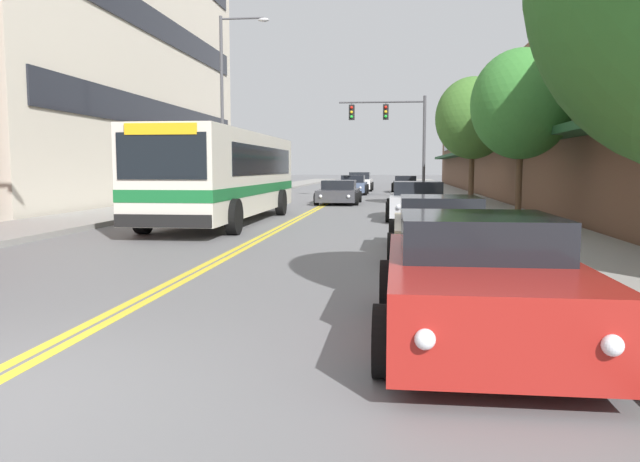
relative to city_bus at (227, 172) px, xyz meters
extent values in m
plane|color=slate|center=(2.19, 20.70, -1.68)|extent=(240.00, 240.00, 0.00)
cube|color=gray|center=(-4.93, 20.70, -1.60)|extent=(3.25, 106.00, 0.16)
cube|color=gray|center=(9.32, 20.70, -1.60)|extent=(3.25, 106.00, 0.16)
cube|color=yellow|center=(2.09, 20.70, -1.68)|extent=(0.14, 106.00, 0.01)
cube|color=yellow|center=(2.29, 20.70, -1.68)|extent=(0.14, 106.00, 0.01)
cube|color=black|center=(-6.77, 12.31, 2.97)|extent=(0.08, 25.52, 1.40)
cube|color=black|center=(-6.77, 12.31, 7.61)|extent=(0.08, 25.52, 1.40)
cube|color=brown|center=(15.20, 20.70, 1.87)|extent=(8.00, 68.00, 7.10)
cube|color=#1E4C28|center=(10.65, 20.70, 1.22)|extent=(1.10, 61.20, 0.24)
cube|color=black|center=(11.16, 20.70, 2.72)|extent=(0.08, 61.20, 1.40)
cube|color=silver|center=(0.00, -0.10, -0.03)|extent=(2.54, 11.61, 2.61)
cube|color=#196B33|center=(0.00, -0.10, -0.55)|extent=(2.56, 11.63, 0.32)
cube|color=black|center=(0.00, 0.48, 0.39)|extent=(2.57, 9.06, 0.94)
cube|color=black|center=(0.00, -5.93, 0.45)|extent=(2.28, 0.04, 1.15)
cube|color=yellow|center=(0.00, -5.94, 1.10)|extent=(1.83, 0.06, 0.28)
cube|color=black|center=(0.00, -5.95, -1.15)|extent=(2.49, 0.08, 0.32)
cylinder|color=black|center=(-1.30, -4.05, -1.18)|extent=(0.30, 1.00, 1.00)
cylinder|color=black|center=(1.30, -4.05, -1.18)|extent=(0.30, 1.00, 1.00)
cylinder|color=black|center=(-1.30, 3.09, -1.18)|extent=(0.30, 1.00, 1.00)
cylinder|color=black|center=(1.30, 3.09, -1.18)|extent=(0.30, 1.00, 1.00)
cube|color=beige|center=(-2.20, 11.08, -1.22)|extent=(1.94, 4.52, 0.57)
cube|color=black|center=(-2.20, 11.26, -0.72)|extent=(1.67, 1.99, 0.41)
cylinder|color=black|center=(-3.19, 9.68, -1.36)|extent=(0.22, 0.65, 0.65)
cylinder|color=black|center=(-1.21, 9.68, -1.36)|extent=(0.22, 0.65, 0.65)
cylinder|color=black|center=(-3.19, 12.49, -1.36)|extent=(0.22, 0.65, 0.65)
cylinder|color=black|center=(-1.21, 12.49, -1.36)|extent=(0.22, 0.65, 0.65)
sphere|color=silver|center=(-2.88, 8.80, -1.19)|extent=(0.16, 0.16, 0.16)
sphere|color=silver|center=(-1.52, 8.80, -1.19)|extent=(0.16, 0.16, 0.16)
cube|color=red|center=(-2.90, 13.35, -1.19)|extent=(0.18, 0.04, 0.10)
cube|color=red|center=(-1.50, 13.35, -1.19)|extent=(0.18, 0.04, 0.10)
cube|color=maroon|center=(6.58, -13.96, -1.14)|extent=(1.89, 4.26, 0.73)
cube|color=black|center=(6.58, -13.79, -0.56)|extent=(1.62, 1.87, 0.43)
cylinder|color=black|center=(5.61, -15.28, -1.36)|extent=(0.22, 0.65, 0.65)
cylinder|color=black|center=(7.54, -15.28, -1.36)|extent=(0.22, 0.65, 0.65)
cylinder|color=black|center=(5.61, -12.64, -1.36)|extent=(0.22, 0.65, 0.65)
cylinder|color=black|center=(7.54, -12.64, -1.36)|extent=(0.22, 0.65, 0.65)
sphere|color=silver|center=(5.91, -16.11, -1.10)|extent=(0.16, 0.16, 0.16)
sphere|color=silver|center=(7.24, -16.11, -1.10)|extent=(0.16, 0.16, 0.16)
cube|color=red|center=(5.90, -11.82, -1.10)|extent=(0.18, 0.04, 0.10)
cube|color=red|center=(7.25, -11.82, -1.10)|extent=(0.18, 0.04, 0.10)
cube|color=black|center=(6.45, 26.74, -1.18)|extent=(1.82, 4.21, 0.64)
cube|color=black|center=(6.45, 26.91, -0.65)|extent=(1.57, 1.85, 0.41)
cylinder|color=black|center=(5.52, 25.44, -1.34)|extent=(0.22, 0.68, 0.68)
cylinder|color=black|center=(7.39, 25.44, -1.34)|extent=(0.22, 0.68, 0.68)
cylinder|color=black|center=(5.52, 28.05, -1.34)|extent=(0.22, 0.68, 0.68)
cylinder|color=black|center=(7.39, 28.05, -1.34)|extent=(0.22, 0.68, 0.68)
sphere|color=silver|center=(5.81, 24.62, -1.14)|extent=(0.16, 0.16, 0.16)
sphere|color=silver|center=(7.09, 24.62, -1.14)|extent=(0.16, 0.16, 0.16)
cube|color=red|center=(5.80, 28.86, -1.14)|extent=(0.18, 0.04, 0.10)
cube|color=red|center=(7.11, 28.86, -1.14)|extent=(0.18, 0.04, 0.10)
cube|color=#B7B7BC|center=(6.48, 1.65, -1.14)|extent=(1.95, 4.04, 0.69)
cube|color=black|center=(6.48, 1.81, -0.57)|extent=(1.68, 1.78, 0.47)
cylinder|color=black|center=(5.49, 0.40, -1.33)|extent=(0.22, 0.70, 0.70)
cylinder|color=black|center=(7.48, 0.40, -1.33)|extent=(0.22, 0.70, 0.70)
cylinder|color=black|center=(5.49, 2.90, -1.33)|extent=(0.22, 0.70, 0.70)
cylinder|color=black|center=(7.48, 2.90, -1.33)|extent=(0.22, 0.70, 0.70)
sphere|color=silver|center=(5.80, -0.39, -1.11)|extent=(0.16, 0.16, 0.16)
sphere|color=silver|center=(7.17, -0.39, -1.11)|extent=(0.16, 0.16, 0.16)
cube|color=red|center=(5.78, 3.68, -1.11)|extent=(0.18, 0.04, 0.10)
cube|color=red|center=(7.18, 3.68, -1.11)|extent=(0.18, 0.04, 0.10)
cube|color=#BCAD89|center=(6.63, -7.31, -1.24)|extent=(1.91, 4.64, 0.55)
cube|color=black|center=(6.63, -7.13, -0.71)|extent=(1.65, 2.04, 0.51)
cylinder|color=black|center=(5.66, -8.75, -1.38)|extent=(0.22, 0.61, 0.61)
cylinder|color=black|center=(7.61, -8.75, -1.38)|extent=(0.22, 0.61, 0.61)
cylinder|color=black|center=(5.66, -5.87, -1.38)|extent=(0.22, 0.61, 0.61)
cylinder|color=black|center=(7.61, -5.87, -1.38)|extent=(0.22, 0.61, 0.61)
sphere|color=silver|center=(5.97, -9.65, -1.21)|extent=(0.16, 0.16, 0.16)
sphere|color=silver|center=(7.30, -9.65, -1.21)|extent=(0.16, 0.16, 0.16)
cube|color=red|center=(5.95, -4.98, -1.21)|extent=(0.18, 0.04, 0.10)
cube|color=red|center=(7.32, -4.98, -1.21)|extent=(0.18, 0.04, 0.10)
cube|color=#475675|center=(2.79, 22.38, -1.17)|extent=(1.80, 4.09, 0.64)
cube|color=black|center=(2.79, 22.54, -0.61)|extent=(1.55, 1.80, 0.49)
cylinder|color=black|center=(1.87, 21.11, -1.34)|extent=(0.22, 0.69, 0.69)
cylinder|color=black|center=(3.71, 21.11, -1.34)|extent=(0.22, 0.69, 0.69)
cylinder|color=black|center=(1.87, 23.65, -1.34)|extent=(0.22, 0.69, 0.69)
cylinder|color=black|center=(3.71, 23.65, -1.34)|extent=(0.22, 0.69, 0.69)
sphere|color=silver|center=(2.16, 20.31, -1.14)|extent=(0.16, 0.16, 0.16)
sphere|color=silver|center=(3.42, 20.31, -1.14)|extent=(0.16, 0.16, 0.16)
cube|color=red|center=(2.15, 24.43, -1.14)|extent=(0.18, 0.04, 0.10)
cube|color=red|center=(3.44, 24.43, -1.14)|extent=(0.18, 0.04, 0.10)
cube|color=white|center=(2.87, 29.17, -1.12)|extent=(1.85, 4.50, 0.75)
cube|color=black|center=(2.87, 29.35, -0.47)|extent=(1.59, 1.98, 0.55)
cylinder|color=black|center=(1.92, 27.78, -1.34)|extent=(0.22, 0.68, 0.68)
cylinder|color=black|center=(3.81, 27.78, -1.34)|extent=(0.22, 0.68, 0.68)
cylinder|color=black|center=(1.92, 30.56, -1.34)|extent=(0.22, 0.68, 0.68)
cylinder|color=black|center=(3.81, 30.56, -1.34)|extent=(0.22, 0.68, 0.68)
sphere|color=silver|center=(2.22, 26.90, -1.08)|extent=(0.16, 0.16, 0.16)
sphere|color=silver|center=(3.51, 26.90, -1.08)|extent=(0.16, 0.16, 0.16)
cube|color=red|center=(2.20, 31.43, -1.08)|extent=(0.18, 0.04, 0.10)
cube|color=red|center=(3.53, 31.43, -1.08)|extent=(0.18, 0.04, 0.10)
cube|color=#38383D|center=(2.82, 11.13, -1.23)|extent=(1.91, 4.47, 0.57)
cube|color=black|center=(2.82, 11.31, -0.71)|extent=(1.65, 1.97, 0.46)
cylinder|color=black|center=(1.84, 9.74, -1.38)|extent=(0.22, 0.61, 0.61)
cylinder|color=black|center=(3.80, 9.74, -1.38)|extent=(0.22, 0.61, 0.61)
cylinder|color=black|center=(1.84, 12.51, -1.38)|extent=(0.22, 0.61, 0.61)
cylinder|color=black|center=(3.80, 12.51, -1.38)|extent=(0.22, 0.61, 0.61)
sphere|color=silver|center=(2.15, 8.87, -1.20)|extent=(0.16, 0.16, 0.16)
sphere|color=silver|center=(3.49, 8.87, -1.20)|extent=(0.16, 0.16, 0.16)
cube|color=red|center=(2.13, 13.37, -1.20)|extent=(0.18, 0.04, 0.10)
cube|color=red|center=(3.51, 13.37, -1.20)|extent=(0.18, 0.04, 0.10)
cylinder|color=#47474C|center=(7.39, 17.82, 1.39)|extent=(0.18, 0.18, 6.15)
cylinder|color=#47474C|center=(4.81, 17.82, 4.12)|extent=(5.17, 0.11, 0.11)
cube|color=black|center=(5.07, 17.82, 3.52)|extent=(0.34, 0.26, 0.92)
sphere|color=red|center=(5.07, 17.66, 3.79)|extent=(0.18, 0.18, 0.18)
sphere|color=yellow|center=(5.07, 17.66, 3.52)|extent=(0.18, 0.18, 0.18)
sphere|color=green|center=(5.07, 17.66, 3.24)|extent=(0.18, 0.18, 0.18)
cylinder|color=black|center=(5.07, 17.82, 4.05)|extent=(0.02, 0.02, 0.14)
cube|color=black|center=(3.00, 17.82, 3.52)|extent=(0.34, 0.26, 0.92)
sphere|color=red|center=(3.00, 17.66, 3.79)|extent=(0.18, 0.18, 0.18)
sphere|color=yellow|center=(3.00, 17.66, 3.52)|extent=(0.18, 0.18, 0.18)
sphere|color=green|center=(3.00, 17.66, 3.24)|extent=(0.18, 0.18, 0.18)
cylinder|color=black|center=(3.00, 17.82, 4.05)|extent=(0.02, 0.02, 0.14)
cylinder|color=#47474C|center=(-3.11, 10.65, 3.02)|extent=(0.16, 0.16, 9.41)
cylinder|color=#47474C|center=(-2.01, 10.65, 7.58)|extent=(2.19, 0.10, 0.10)
ellipsoid|color=#B2B2B7|center=(-0.92, 10.65, 7.48)|extent=(0.56, 0.28, 0.20)
cylinder|color=brown|center=(9.44, -0.98, -0.37)|extent=(0.19, 0.19, 2.31)
ellipsoid|color=#387F33|center=(9.44, -0.98, 2.07)|extent=(3.02, 3.02, 3.32)
cylinder|color=brown|center=(9.20, 9.04, -0.27)|extent=(0.25, 0.25, 2.51)
ellipsoid|color=#42752D|center=(9.20, 9.04, 2.43)|extent=(3.42, 3.42, 3.77)
cylinder|color=yellow|center=(8.14, -8.74, -1.21)|extent=(0.25, 0.25, 0.63)
sphere|color=yellow|center=(8.14, -8.74, -0.84)|extent=(0.23, 0.23, 0.23)
cylinder|color=yellow|center=(7.98, -8.74, -1.14)|extent=(0.08, 0.11, 0.11)
camera|label=1|loc=(5.68, -20.66, 0.16)|focal=35.00mm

